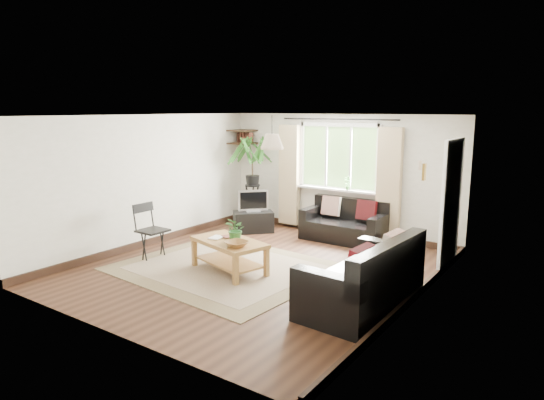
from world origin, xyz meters
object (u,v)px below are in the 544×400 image
Objects in this scene: tv_stand at (253,222)px; folding_chair at (153,232)px; sofa_right at (362,274)px; coffee_table at (229,256)px; palm_stand at (252,181)px; sofa_back at (344,222)px.

folding_chair is at bearing -143.51° from tv_stand.
sofa_right is 2.27m from coffee_table.
tv_stand is (-3.44, 2.29, -0.22)m from sofa_right.
palm_stand is at bearing 1.92° from folding_chair.
coffee_table is at bearing -59.80° from palm_stand.
palm_stand is at bearing 179.43° from sofa_back.
sofa_right reaches higher than sofa_back.
sofa_right is 4.74m from palm_stand.
sofa_right is 0.96× the size of palm_stand.
sofa_back is 1.71× the size of folding_chair.
palm_stand reaches higher than coffee_table.
tv_stand is at bearing 118.24° from coffee_table.
palm_stand is 2.07× the size of folding_chair.
coffee_table is 1.56× the size of tv_stand.
sofa_back is at bearing 76.00° from coffee_table.
sofa_back reaches higher than tv_stand.
folding_chair is (0.06, -2.88, -0.50)m from palm_stand.
sofa_right reaches higher than coffee_table.
coffee_table is at bearing -88.68° from sofa_right.
palm_stand is at bearing -122.26° from sofa_right.
coffee_table is at bearing -103.96° from sofa_back.
folding_chair is (-0.32, -2.40, 0.25)m from tv_stand.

